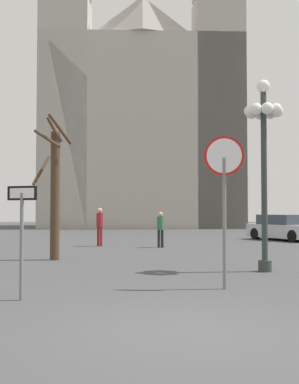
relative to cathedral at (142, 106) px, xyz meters
The scene contains 9 objects.
ground_plane 40.83m from the cathedral, 89.08° to the right, with size 120.00×120.00×0.00m, color #424244.
cathedral is the anchor object (origin of this frame).
stop_sign 36.92m from the cathedral, 87.20° to the right, with size 0.84×0.17×3.24m.
one_way_arrow_sign 38.32m from the cathedral, 93.47° to the right, with size 0.60×0.26×2.11m.
street_lamp 34.02m from the cathedral, 84.22° to the right, with size 1.07×1.07×5.23m.
bare_tree 31.37m from the cathedral, 95.61° to the right, with size 1.31×1.39×4.82m.
parked_car_near_silver 23.94m from the cathedral, 68.33° to the right, with size 3.62×4.59×1.40m.
pedestrian_walking 26.21m from the cathedral, 94.63° to the right, with size 0.32×0.32×1.75m.
pedestrian_standing 26.93m from the cathedral, 88.07° to the right, with size 0.32×0.32×1.58m.
Camera 1 is at (-0.64, -6.53, 1.66)m, focal length 44.27 mm.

